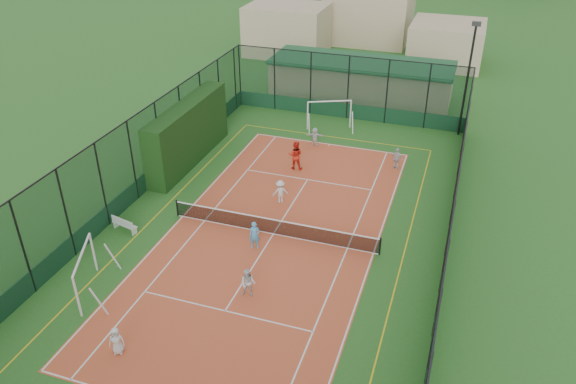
% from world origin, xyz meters
% --- Properties ---
extents(ground, '(300.00, 300.00, 0.00)m').
position_xyz_m(ground, '(0.00, 0.00, 0.00)').
color(ground, '#266221').
rests_on(ground, ground).
extents(court_slab, '(11.17, 23.97, 0.01)m').
position_xyz_m(court_slab, '(0.00, 0.00, 0.01)').
color(court_slab, '#BD512A').
rests_on(court_slab, ground).
extents(tennis_net, '(11.67, 0.12, 1.06)m').
position_xyz_m(tennis_net, '(0.00, 0.00, 0.53)').
color(tennis_net, black).
rests_on(tennis_net, ground).
extents(perimeter_fence, '(18.12, 34.12, 5.00)m').
position_xyz_m(perimeter_fence, '(0.00, 0.00, 2.50)').
color(perimeter_fence, '#10321E').
rests_on(perimeter_fence, ground).
extents(floodlight_ne, '(0.60, 0.26, 8.25)m').
position_xyz_m(floodlight_ne, '(8.60, 16.60, 4.12)').
color(floodlight_ne, black).
rests_on(floodlight_ne, ground).
extents(clubhouse, '(15.20, 7.20, 3.15)m').
position_xyz_m(clubhouse, '(0.00, 22.00, 1.57)').
color(clubhouse, tan).
rests_on(clubhouse, ground).
extents(hedge_left, '(1.38, 9.19, 4.02)m').
position_xyz_m(hedge_left, '(-8.30, 6.51, 2.01)').
color(hedge_left, black).
rests_on(hedge_left, ground).
extents(white_bench, '(1.63, 0.78, 0.89)m').
position_xyz_m(white_bench, '(-7.80, -2.25, 0.44)').
color(white_bench, white).
rests_on(white_bench, ground).
extents(futsal_goal_near, '(3.49, 2.24, 2.18)m').
position_xyz_m(futsal_goal_near, '(-6.57, -7.21, 1.09)').
color(futsal_goal_near, white).
rests_on(futsal_goal_near, ground).
extents(futsal_goal_far, '(3.47, 2.28, 2.17)m').
position_xyz_m(futsal_goal_far, '(-0.81, 14.61, 1.09)').
color(futsal_goal_far, white).
rests_on(futsal_goal_far, ground).
extents(child_near_left, '(0.74, 0.62, 1.29)m').
position_xyz_m(child_near_left, '(-3.13, -10.06, 0.65)').
color(child_near_left, silver).
rests_on(child_near_left, court_slab).
extents(child_near_mid, '(0.66, 0.55, 1.54)m').
position_xyz_m(child_near_mid, '(-0.49, -1.46, 0.78)').
color(child_near_mid, '#4A9ED2').
rests_on(child_near_mid, court_slab).
extents(child_near_right, '(0.77, 0.62, 1.48)m').
position_xyz_m(child_near_right, '(0.61, -5.10, 0.75)').
color(child_near_right, silver).
rests_on(child_near_right, court_slab).
extents(child_far_left, '(1.07, 0.94, 1.44)m').
position_xyz_m(child_far_left, '(-0.74, 3.27, 0.73)').
color(child_far_left, silver).
rests_on(child_far_left, court_slab).
extents(child_far_right, '(0.92, 0.60, 1.46)m').
position_xyz_m(child_far_right, '(5.08, 9.71, 0.74)').
color(child_far_right, silver).
rests_on(child_far_right, court_slab).
extents(child_far_back, '(1.29, 0.61, 1.34)m').
position_xyz_m(child_far_back, '(-0.98, 11.41, 0.68)').
color(child_far_back, silver).
rests_on(child_far_back, court_slab).
extents(coach, '(1.04, 0.87, 1.94)m').
position_xyz_m(coach, '(-1.20, 7.60, 0.98)').
color(coach, red).
rests_on(coach, court_slab).
extents(tennis_balls, '(3.37, 0.84, 0.07)m').
position_xyz_m(tennis_balls, '(1.87, 1.07, 0.04)').
color(tennis_balls, '#CCE033').
rests_on(tennis_balls, court_slab).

